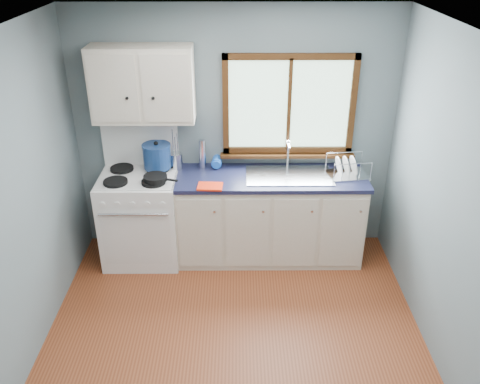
{
  "coord_description": "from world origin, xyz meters",
  "views": [
    {
      "loc": [
        0.03,
        -3.0,
        3.09
      ],
      "look_at": [
        0.05,
        0.9,
        1.05
      ],
      "focal_mm": 38.0,
      "sensor_mm": 36.0,
      "label": 1
    }
  ],
  "objects_px": {
    "sink": "(289,181)",
    "stockpot": "(157,156)",
    "skillet": "(156,178)",
    "dish_rack": "(347,170)",
    "gas_range": "(142,215)",
    "base_cabinets": "(269,220)",
    "utensil_crock": "(176,161)",
    "thermos": "(202,154)"
  },
  "relations": [
    {
      "from": "sink",
      "to": "stockpot",
      "type": "distance_m",
      "value": 1.33
    },
    {
      "from": "sink",
      "to": "skillet",
      "type": "bearing_deg",
      "value": -172.54
    },
    {
      "from": "skillet",
      "to": "dish_rack",
      "type": "bearing_deg",
      "value": 22.34
    },
    {
      "from": "sink",
      "to": "dish_rack",
      "type": "relative_size",
      "value": 2.01
    },
    {
      "from": "skillet",
      "to": "dish_rack",
      "type": "height_order",
      "value": "dish_rack"
    },
    {
      "from": "gas_range",
      "to": "skillet",
      "type": "bearing_deg",
      "value": -36.59
    },
    {
      "from": "base_cabinets",
      "to": "sink",
      "type": "height_order",
      "value": "sink"
    },
    {
      "from": "stockpot",
      "to": "utensil_crock",
      "type": "height_order",
      "value": "utensil_crock"
    },
    {
      "from": "base_cabinets",
      "to": "sink",
      "type": "relative_size",
      "value": 2.2
    },
    {
      "from": "stockpot",
      "to": "thermos",
      "type": "height_order",
      "value": "stockpot"
    },
    {
      "from": "stockpot",
      "to": "dish_rack",
      "type": "height_order",
      "value": "stockpot"
    },
    {
      "from": "sink",
      "to": "stockpot",
      "type": "relative_size",
      "value": 2.55
    },
    {
      "from": "sink",
      "to": "base_cabinets",
      "type": "bearing_deg",
      "value": 179.87
    },
    {
      "from": "skillet",
      "to": "base_cabinets",
      "type": "bearing_deg",
      "value": 25.46
    },
    {
      "from": "sink",
      "to": "skillet",
      "type": "height_order",
      "value": "sink"
    },
    {
      "from": "stockpot",
      "to": "thermos",
      "type": "distance_m",
      "value": 0.45
    },
    {
      "from": "utensil_crock",
      "to": "dish_rack",
      "type": "height_order",
      "value": "utensil_crock"
    },
    {
      "from": "gas_range",
      "to": "thermos",
      "type": "bearing_deg",
      "value": 18.49
    },
    {
      "from": "base_cabinets",
      "to": "sink",
      "type": "xyz_separation_m",
      "value": [
        0.18,
        -0.0,
        0.45
      ]
    },
    {
      "from": "gas_range",
      "to": "stockpot",
      "type": "xyz_separation_m",
      "value": [
        0.18,
        0.14,
        0.59
      ]
    },
    {
      "from": "utensil_crock",
      "to": "gas_range",
      "type": "bearing_deg",
      "value": -151.21
    },
    {
      "from": "utensil_crock",
      "to": "thermos",
      "type": "xyz_separation_m",
      "value": [
        0.26,
        0.01,
        0.07
      ]
    },
    {
      "from": "base_cabinets",
      "to": "stockpot",
      "type": "relative_size",
      "value": 5.63
    },
    {
      "from": "dish_rack",
      "to": "gas_range",
      "type": "bearing_deg",
      "value": 173.92
    },
    {
      "from": "thermos",
      "to": "skillet",
      "type": "bearing_deg",
      "value": -139.73
    },
    {
      "from": "skillet",
      "to": "sink",
      "type": "bearing_deg",
      "value": 24.24
    },
    {
      "from": "sink",
      "to": "stockpot",
      "type": "height_order",
      "value": "stockpot"
    },
    {
      "from": "base_cabinets",
      "to": "utensil_crock",
      "type": "bearing_deg",
      "value": 169.19
    },
    {
      "from": "stockpot",
      "to": "thermos",
      "type": "bearing_deg",
      "value": 8.49
    },
    {
      "from": "base_cabinets",
      "to": "sink",
      "type": "bearing_deg",
      "value": -0.13
    },
    {
      "from": "gas_range",
      "to": "dish_rack",
      "type": "bearing_deg",
      "value": 0.85
    },
    {
      "from": "skillet",
      "to": "stockpot",
      "type": "xyz_separation_m",
      "value": [
        -0.02,
        0.29,
        0.1
      ]
    },
    {
      "from": "utensil_crock",
      "to": "thermos",
      "type": "height_order",
      "value": "utensil_crock"
    },
    {
      "from": "thermos",
      "to": "dish_rack",
      "type": "distance_m",
      "value": 1.44
    },
    {
      "from": "base_cabinets",
      "to": "skillet",
      "type": "relative_size",
      "value": 5.12
    },
    {
      "from": "base_cabinets",
      "to": "skillet",
      "type": "distance_m",
      "value": 1.25
    },
    {
      "from": "thermos",
      "to": "dish_rack",
      "type": "bearing_deg",
      "value": -7.14
    },
    {
      "from": "skillet",
      "to": "dish_rack",
      "type": "xyz_separation_m",
      "value": [
        1.85,
        0.18,
        -0.01
      ]
    },
    {
      "from": "skillet",
      "to": "thermos",
      "type": "relative_size",
      "value": 1.19
    },
    {
      "from": "base_cabinets",
      "to": "utensil_crock",
      "type": "xyz_separation_m",
      "value": [
        -0.94,
        0.18,
        0.6
      ]
    },
    {
      "from": "base_cabinets",
      "to": "utensil_crock",
      "type": "distance_m",
      "value": 1.13
    },
    {
      "from": "skillet",
      "to": "utensil_crock",
      "type": "distance_m",
      "value": 0.38
    }
  ]
}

